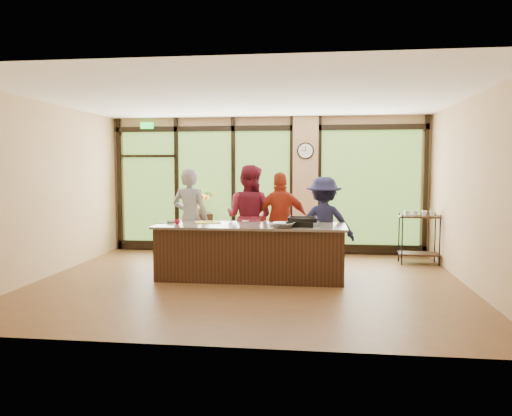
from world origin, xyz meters
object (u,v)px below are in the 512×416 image
(island_base, at_px, (251,253))
(cook_left, at_px, (190,219))
(flower_stand, at_px, (202,233))
(bar_cart, at_px, (419,232))
(roasting_pan, at_px, (303,224))
(cook_right, at_px, (324,224))

(island_base, xyz_separation_m, cook_left, (-1.23, 0.68, 0.50))
(island_base, xyz_separation_m, flower_stand, (-1.43, 2.45, 0.00))
(island_base, xyz_separation_m, bar_cart, (3.10, 1.71, 0.19))
(bar_cart, bearing_deg, island_base, -147.24)
(cook_left, xyz_separation_m, roasting_pan, (2.11, -0.80, 0.02))
(island_base, distance_m, cook_right, 1.52)
(island_base, height_order, roasting_pan, roasting_pan)
(island_base, xyz_separation_m, cook_right, (1.24, 0.78, 0.42))
(island_base, relative_size, cook_left, 1.65)
(roasting_pan, distance_m, bar_cart, 2.90)
(cook_left, bearing_deg, flower_stand, -75.21)
(bar_cart, bearing_deg, cook_left, -162.72)
(cook_right, xyz_separation_m, flower_stand, (-2.67, 1.67, -0.42))
(cook_left, relative_size, cook_right, 1.09)
(island_base, relative_size, cook_right, 1.80)
(island_base, height_order, cook_right, cook_right)
(roasting_pan, relative_size, flower_stand, 0.52)
(flower_stand, bearing_deg, island_base, -80.75)
(roasting_pan, xyz_separation_m, bar_cart, (2.22, 1.83, -0.33))
(island_base, relative_size, bar_cart, 2.95)
(cook_left, relative_size, flower_stand, 2.12)
(cook_left, bearing_deg, island_base, 159.19)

